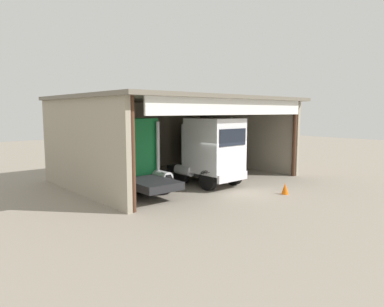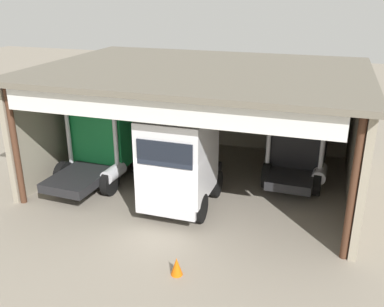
{
  "view_description": "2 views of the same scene",
  "coord_description": "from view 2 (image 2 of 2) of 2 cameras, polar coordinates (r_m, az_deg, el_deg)",
  "views": [
    {
      "loc": [
        -13.42,
        -11.69,
        4.1
      ],
      "look_at": [
        0.0,
        3.19,
        1.65
      ],
      "focal_mm": 32.35,
      "sensor_mm": 36.0,
      "label": 1
    },
    {
      "loc": [
        4.99,
        -12.12,
        7.9
      ],
      "look_at": [
        0.0,
        3.19,
        1.65
      ],
      "focal_mm": 40.13,
      "sensor_mm": 36.0,
      "label": 2
    }
  ],
  "objects": [
    {
      "name": "ground_plane",
      "position": [
        15.3,
        -3.77,
        -9.93
      ],
      "size": [
        80.0,
        80.0,
        0.0
      ],
      "primitive_type": "plane",
      "color": "gray",
      "rests_on": "ground"
    },
    {
      "name": "workshop_shed",
      "position": [
        18.72,
        2.07,
        7.3
      ],
      "size": [
        13.05,
        9.8,
        4.92
      ],
      "color": "#9E937F",
      "rests_on": "ground"
    },
    {
      "name": "truck_green_center_bay",
      "position": [
        19.1,
        -11.29,
        2.68
      ],
      "size": [
        2.75,
        5.35,
        3.75
      ],
      "rotation": [
        0.0,
        0.0,
        -0.05
      ],
      "color": "#197F3D",
      "rests_on": "ground"
    },
    {
      "name": "truck_white_center_left_bay",
      "position": [
        15.74,
        -1.68,
        -0.91
      ],
      "size": [
        2.49,
        4.54,
        3.73
      ],
      "rotation": [
        0.0,
        0.0,
        3.14
      ],
      "color": "white",
      "rests_on": "ground"
    },
    {
      "name": "truck_black_right_bay",
      "position": [
        18.97,
        13.95,
        1.58
      ],
      "size": [
        2.56,
        4.47,
        3.68
      ],
      "rotation": [
        0.0,
        0.0,
        -0.02
      ],
      "color": "black",
      "rests_on": "ground"
    },
    {
      "name": "oil_drum",
      "position": [
        22.81,
        -1.24,
        2.17
      ],
      "size": [
        0.58,
        0.58,
        0.93
      ],
      "primitive_type": "cylinder",
      "color": "#B21E19",
      "rests_on": "ground"
    },
    {
      "name": "tool_cart",
      "position": [
        22.75,
        -0.89,
        2.21
      ],
      "size": [
        0.9,
        0.6,
        1.0
      ],
      "primitive_type": "cube",
      "color": "black",
      "rests_on": "ground"
    },
    {
      "name": "traffic_cone",
      "position": [
        12.98,
        -2.06,
        -14.76
      ],
      "size": [
        0.36,
        0.36,
        0.56
      ],
      "primitive_type": "cone",
      "color": "orange",
      "rests_on": "ground"
    }
  ]
}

